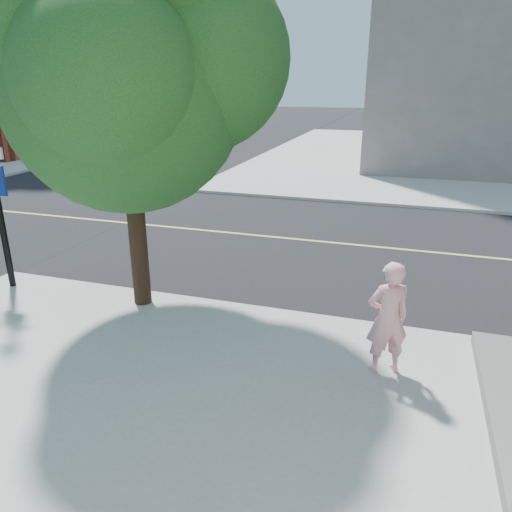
% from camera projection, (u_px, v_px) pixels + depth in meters
% --- Properties ---
extents(ground, '(140.00, 140.00, 0.00)m').
position_uv_depth(ground, '(50.00, 282.00, 10.57)').
color(ground, black).
rests_on(ground, ground).
extents(road_ew, '(140.00, 9.00, 0.01)m').
position_uv_depth(road_ew, '(153.00, 226.00, 14.60)').
color(road_ew, black).
rests_on(road_ew, ground).
extents(man_on_phone, '(0.73, 0.63, 1.69)m').
position_uv_depth(man_on_phone, '(388.00, 318.00, 6.87)').
color(man_on_phone, '#EFA3AA').
rests_on(man_on_phone, sidewalk_se).
extents(street_tree, '(4.95, 4.50, 6.57)m').
position_uv_depth(street_tree, '(129.00, 63.00, 7.88)').
color(street_tree, black).
rests_on(street_tree, sidewalk_se).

